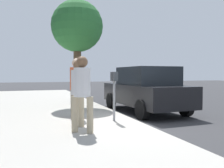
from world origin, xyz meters
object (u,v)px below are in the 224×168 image
object	(u,v)px
pedestrian_bystander	(82,88)
street_tree	(77,27)
parking_meter	(114,86)
parked_sedan_near	(145,89)
parking_officer	(77,83)
pedestrian_at_meter	(78,88)

from	to	relation	value
pedestrian_bystander	street_tree	world-z (taller)	street_tree
parking_meter	street_tree	bearing A→B (deg)	6.23
parking_meter	street_tree	size ratio (longest dim) A/B	0.32
pedestrian_bystander	parked_sedan_near	world-z (taller)	pedestrian_bystander
pedestrian_bystander	parked_sedan_near	distance (m)	4.43
parking_meter	parking_officer	distance (m)	1.20
parked_sedan_near	street_tree	xyz separation A→B (m)	(1.54, 2.39, 2.55)
parked_sedan_near	parking_meter	bearing A→B (deg)	134.82
parking_officer	parking_meter	bearing A→B (deg)	3.95
pedestrian_bystander	parking_officer	distance (m)	1.85
pedestrian_at_meter	pedestrian_bystander	bearing A→B (deg)	-106.49
parking_meter	parked_sedan_near	xyz separation A→B (m)	(1.99, -2.00, -0.27)
parking_officer	street_tree	bearing A→B (deg)	120.65
street_tree	parking_meter	bearing A→B (deg)	-173.77
parked_sedan_near	parking_officer	bearing A→B (deg)	112.97
parking_officer	parked_sedan_near	world-z (taller)	parking_officer
parked_sedan_near	street_tree	bearing A→B (deg)	57.23
pedestrian_bystander	parking_officer	world-z (taller)	parking_officer
parking_meter	parked_sedan_near	bearing A→B (deg)	-45.18
pedestrian_at_meter	parked_sedan_near	size ratio (longest dim) A/B	0.38
pedestrian_bystander	parked_sedan_near	xyz separation A→B (m)	(3.08, -3.16, -0.29)
parked_sedan_near	street_tree	size ratio (longest dim) A/B	1.01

